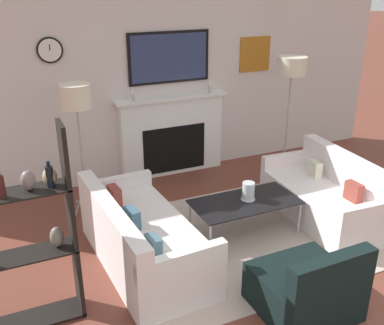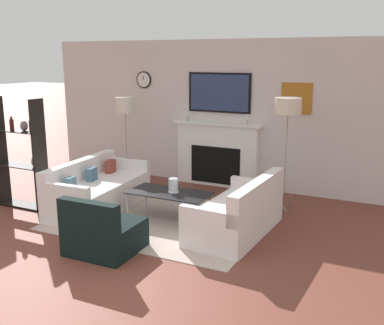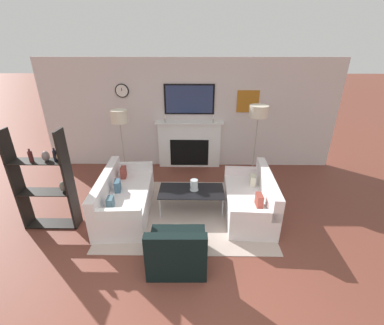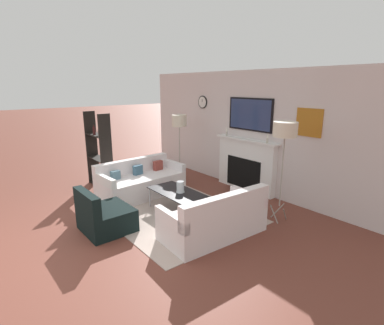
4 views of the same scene
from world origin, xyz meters
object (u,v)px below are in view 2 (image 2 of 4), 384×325
object	(u,v)px
floor_lamp_right	(288,108)
shelf_unit	(21,154)
hurricane_candle	(173,186)
floor_lamp_left	(125,106)
couch_left	(97,191)
coffee_table	(169,194)
armchair	(103,233)
couch_right	(239,214)

from	to	relation	value
floor_lamp_right	shelf_unit	xyz separation A→B (m)	(-3.83, -1.74, -0.75)
floor_lamp_right	hurricane_candle	bearing A→B (deg)	-138.63
floor_lamp_left	shelf_unit	bearing A→B (deg)	-115.57
shelf_unit	floor_lamp_left	bearing A→B (deg)	64.43
hurricane_candle	floor_lamp_right	distance (m)	2.13
couch_left	coffee_table	world-z (taller)	couch_left
coffee_table	hurricane_candle	bearing A→B (deg)	29.55
armchair	coffee_table	distance (m)	1.41
armchair	floor_lamp_right	world-z (taller)	floor_lamp_right
couch_left	couch_right	size ratio (longest dim) A/B	1.09
couch_right	couch_left	bearing A→B (deg)	179.96
couch_left	floor_lamp_left	world-z (taller)	floor_lamp_left
hurricane_candle	shelf_unit	xyz separation A→B (m)	(-2.46, -0.54, 0.36)
couch_left	armchair	distance (m)	1.71
couch_left	floor_lamp_right	size ratio (longest dim) A/B	1.05
floor_lamp_left	shelf_unit	world-z (taller)	shelf_unit
couch_left	shelf_unit	world-z (taller)	shelf_unit
floor_lamp_right	couch_left	bearing A→B (deg)	-154.17
couch_right	coffee_table	world-z (taller)	couch_right
couch_left	couch_right	world-z (taller)	couch_right
couch_left	couch_right	bearing A→B (deg)	-0.04
couch_left	hurricane_candle	bearing A→B (deg)	4.48
armchair	floor_lamp_right	distance (m)	3.36
floor_lamp_left	hurricane_candle	bearing A→B (deg)	-36.28
armchair	floor_lamp_right	size ratio (longest dim) A/B	0.46
armchair	floor_lamp_right	bearing A→B (deg)	58.63
couch_left	couch_right	distance (m)	2.40
floor_lamp_left	floor_lamp_right	bearing A→B (deg)	0.00
couch_right	shelf_unit	xyz separation A→B (m)	(-3.53, -0.43, 0.60)
coffee_table	shelf_unit	size ratio (longest dim) A/B	0.69
hurricane_candle	couch_right	bearing A→B (deg)	-5.64
armchair	floor_lamp_right	xyz separation A→B (m)	(1.59, 2.61, 1.38)
couch_right	floor_lamp_right	bearing A→B (deg)	77.42
floor_lamp_right	armchair	bearing A→B (deg)	-121.37
coffee_table	shelf_unit	distance (m)	2.51
floor_lamp_left	floor_lamp_right	size ratio (longest dim) A/B	0.94
hurricane_candle	shelf_unit	size ratio (longest dim) A/B	0.12
coffee_table	hurricane_candle	size ratio (longest dim) A/B	5.82
couch_left	coffee_table	distance (m)	1.29
floor_lamp_left	floor_lamp_right	xyz separation A→B (m)	(2.99, 0.00, 0.12)
couch_right	floor_lamp_right	distance (m)	1.90
couch_left	shelf_unit	distance (m)	1.35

